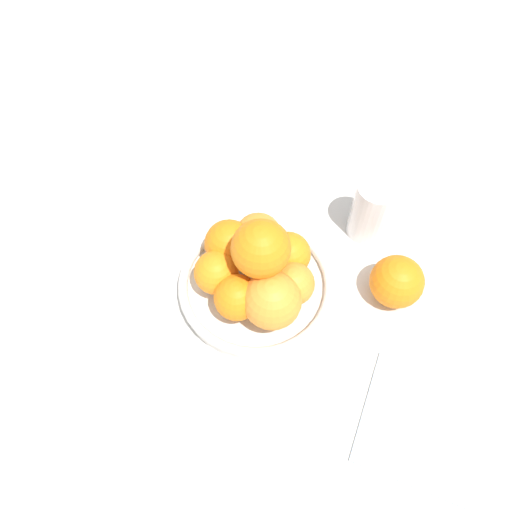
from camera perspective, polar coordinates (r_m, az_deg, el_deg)
The scene contains 6 objects.
ground_plane at distance 0.78m, azimuth -0.00°, elevation -4.03°, with size 4.00×4.00×0.00m, color beige.
fruit_bowl at distance 0.77m, azimuth -0.00°, elevation -3.43°, with size 0.24×0.24×0.03m.
orange_pile at distance 0.71m, azimuth 0.22°, elevation -0.99°, with size 0.19×0.17×0.14m.
stray_orange at distance 0.77m, azimuth 15.78°, elevation -2.84°, with size 0.08×0.08×0.08m, color orange.
drinking_glass at distance 0.82m, azimuth 13.20°, elevation 5.18°, with size 0.07×0.07×0.11m, color white.
napkin_folded at distance 0.74m, azimuth 18.52°, elevation -17.89°, with size 0.16×0.16×0.01m, color silver.
Camera 1 is at (-0.26, 0.26, 0.69)m, focal length 35.00 mm.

